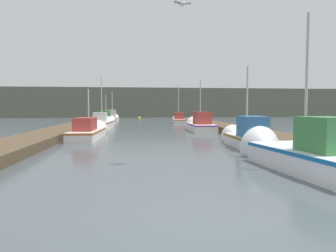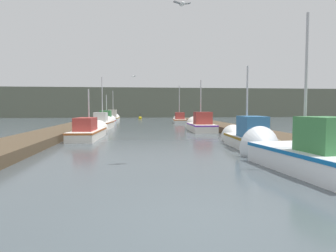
# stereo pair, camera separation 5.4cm
# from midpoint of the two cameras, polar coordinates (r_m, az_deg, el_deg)

# --- Properties ---
(ground_plane) EXTENTS (200.00, 200.00, 0.00)m
(ground_plane) POSITION_cam_midpoint_polar(r_m,az_deg,el_deg) (4.87, 7.46, -18.16)
(ground_plane) COLOR #424C51
(dock_left) EXTENTS (2.31, 40.00, 0.41)m
(dock_left) POSITION_cam_midpoint_polar(r_m,az_deg,el_deg) (21.06, -20.04, -1.02)
(dock_left) COLOR #4C3D2B
(dock_left) RESTS_ON ground_plane
(dock_right) EXTENTS (2.31, 40.00, 0.41)m
(dock_right) POSITION_cam_midpoint_polar(r_m,az_deg,el_deg) (21.68, 13.04, -0.77)
(dock_right) COLOR #4C3D2B
(dock_right) RESTS_ON ground_plane
(distant_shore_ridge) EXTENTS (120.00, 16.00, 5.40)m
(distant_shore_ridge) POSITION_cam_midpoint_polar(r_m,az_deg,el_deg) (62.05, -5.33, 4.35)
(distant_shore_ridge) COLOR #565B4C
(distant_shore_ridge) RESTS_ON ground_plane
(fishing_boat_0) EXTENTS (2.14, 5.08, 4.92)m
(fishing_boat_0) POSITION_cam_midpoint_polar(r_m,az_deg,el_deg) (9.61, 23.79, -4.74)
(fishing_boat_0) COLOR silver
(fishing_boat_0) RESTS_ON ground_plane
(fishing_boat_1) EXTENTS (1.51, 4.43, 4.03)m
(fishing_boat_1) POSITION_cam_midpoint_polar(r_m,az_deg,el_deg) (14.19, 14.53, -1.99)
(fishing_boat_1) COLOR silver
(fishing_boat_1) RESTS_ON ground_plane
(fishing_boat_2) EXTENTS (1.67, 5.99, 3.29)m
(fishing_boat_2) POSITION_cam_midpoint_polar(r_m,az_deg,el_deg) (18.57, -14.72, -0.93)
(fishing_boat_2) COLOR silver
(fishing_boat_2) RESTS_ON ground_plane
(fishing_boat_3) EXTENTS (1.79, 5.31, 4.37)m
(fishing_boat_3) POSITION_cam_midpoint_polar(r_m,az_deg,el_deg) (23.37, 5.92, 0.16)
(fishing_boat_3) COLOR silver
(fishing_boat_3) RESTS_ON ground_plane
(fishing_boat_4) EXTENTS (1.82, 4.57, 4.78)m
(fishing_boat_4) POSITION_cam_midpoint_polar(r_m,az_deg,el_deg) (26.31, -12.46, 0.47)
(fishing_boat_4) COLOR silver
(fishing_boat_4) RESTS_ON ground_plane
(fishing_boat_5) EXTENTS (1.72, 4.95, 3.57)m
(fishing_boat_5) POSITION_cam_midpoint_polar(r_m,az_deg,el_deg) (31.32, -11.70, 0.94)
(fishing_boat_5) COLOR silver
(fishing_boat_5) RESTS_ON ground_plane
(fishing_boat_6) EXTENTS (1.67, 4.71, 4.82)m
(fishing_boat_6) POSITION_cam_midpoint_polar(r_m,az_deg,el_deg) (35.72, 1.95, 1.24)
(fishing_boat_6) COLOR silver
(fishing_boat_6) RESTS_ON ground_plane
(fishing_boat_7) EXTENTS (1.56, 5.67, 4.41)m
(fishing_boat_7) POSITION_cam_midpoint_polar(r_m,az_deg,el_deg) (40.34, -10.56, 1.54)
(fishing_boat_7) COLOR silver
(fishing_boat_7) RESTS_ON ground_plane
(mooring_piling_0) EXTENTS (0.31, 0.31, 0.94)m
(mooring_piling_0) POSITION_cam_midpoint_polar(r_m,az_deg,el_deg) (43.80, -11.36, 1.74)
(mooring_piling_0) COLOR #473523
(mooring_piling_0) RESTS_ON ground_plane
(mooring_piling_1) EXTENTS (0.28, 0.28, 1.07)m
(mooring_piling_1) POSITION_cam_midpoint_polar(r_m,az_deg,el_deg) (45.21, 1.30, 1.94)
(mooring_piling_1) COLOR #473523
(mooring_piling_1) RESTS_ON ground_plane
(channel_buoy) EXTENTS (0.54, 0.54, 1.04)m
(channel_buoy) POSITION_cam_midpoint_polar(r_m,az_deg,el_deg) (47.06, -5.51, 1.52)
(channel_buoy) COLOR gold
(channel_buoy) RESTS_ON ground_plane
(seagull_lead) EXTENTS (0.56, 0.30, 0.12)m
(seagull_lead) POSITION_cam_midpoint_polar(r_m,az_deg,el_deg) (9.91, 2.63, 22.24)
(seagull_lead) COLOR white
(seagull_1) EXTENTS (0.52, 0.40, 0.12)m
(seagull_1) POSITION_cam_midpoint_polar(r_m,az_deg,el_deg) (31.76, -6.76, 9.36)
(seagull_1) COLOR white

